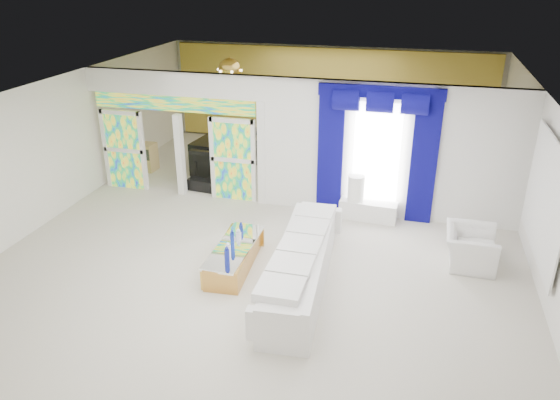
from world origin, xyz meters
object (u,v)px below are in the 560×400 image
(white_sofa, at_px, (302,267))
(grand_piano, at_px, (226,154))
(coffee_table, at_px, (235,257))
(console_table, at_px, (368,210))
(armchair, at_px, (470,248))

(white_sofa, bearing_deg, grand_piano, 118.60)
(coffee_table, bearing_deg, console_table, 50.85)
(white_sofa, height_order, grand_piano, grand_piano)
(grand_piano, bearing_deg, armchair, -24.79)
(coffee_table, height_order, console_table, same)
(console_table, distance_m, grand_piano, 4.71)
(coffee_table, height_order, armchair, armchair)
(console_table, height_order, grand_piano, grand_piano)
(white_sofa, xyz_separation_m, grand_piano, (-3.30, 5.22, 0.08))
(white_sofa, bearing_deg, console_table, 70.55)
(grand_piano, bearing_deg, coffee_table, -62.35)
(console_table, height_order, armchair, armchair)
(white_sofa, distance_m, grand_piano, 6.17)
(console_table, bearing_deg, armchair, -35.77)
(armchair, bearing_deg, coffee_table, 107.26)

